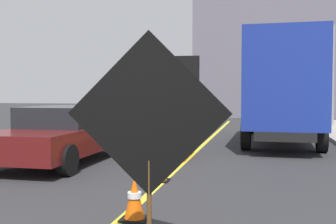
{
  "coord_description": "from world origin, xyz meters",
  "views": [
    {
      "loc": [
        1.83,
        -1.07,
        1.72
      ],
      "look_at": [
        0.3,
        5.7,
        1.4
      ],
      "focal_mm": 43.8,
      "sensor_mm": 36.0,
      "label": 1
    }
  ],
  "objects_px": {
    "pickup_car": "(61,134)",
    "traffic_cone_near_sign": "(134,199)",
    "roadwork_sign": "(149,118)",
    "arrow_board_trailer": "(170,139)",
    "box_truck": "(282,88)",
    "traffic_cone_mid_lane": "(160,165)",
    "highway_guide_sign": "(316,58)"
  },
  "relations": [
    {
      "from": "roadwork_sign",
      "to": "pickup_car",
      "type": "relative_size",
      "value": 0.53
    },
    {
      "from": "arrow_board_trailer",
      "to": "traffic_cone_near_sign",
      "type": "height_order",
      "value": "arrow_board_trailer"
    },
    {
      "from": "arrow_board_trailer",
      "to": "traffic_cone_near_sign",
      "type": "xyz_separation_m",
      "value": [
        0.73,
        -5.5,
        -0.19
      ]
    },
    {
      "from": "pickup_car",
      "to": "traffic_cone_near_sign",
      "type": "bearing_deg",
      "value": -51.92
    },
    {
      "from": "box_truck",
      "to": "traffic_cone_mid_lane",
      "type": "distance_m",
      "value": 7.51
    },
    {
      "from": "pickup_car",
      "to": "roadwork_sign",
      "type": "bearing_deg",
      "value": -55.22
    },
    {
      "from": "pickup_car",
      "to": "traffic_cone_near_sign",
      "type": "distance_m",
      "value": 5.11
    },
    {
      "from": "arrow_board_trailer",
      "to": "pickup_car",
      "type": "height_order",
      "value": "arrow_board_trailer"
    },
    {
      "from": "roadwork_sign",
      "to": "highway_guide_sign",
      "type": "distance_m",
      "value": 17.75
    },
    {
      "from": "arrow_board_trailer",
      "to": "traffic_cone_near_sign",
      "type": "relative_size",
      "value": 4.52
    },
    {
      "from": "roadwork_sign",
      "to": "highway_guide_sign",
      "type": "bearing_deg",
      "value": 77.88
    },
    {
      "from": "roadwork_sign",
      "to": "pickup_car",
      "type": "distance_m",
      "value": 6.56
    },
    {
      "from": "traffic_cone_near_sign",
      "to": "traffic_cone_mid_lane",
      "type": "bearing_deg",
      "value": 95.87
    },
    {
      "from": "roadwork_sign",
      "to": "traffic_cone_mid_lane",
      "type": "xyz_separation_m",
      "value": [
        -0.82,
        3.78,
        -1.16
      ]
    },
    {
      "from": "highway_guide_sign",
      "to": "traffic_cone_mid_lane",
      "type": "distance_m",
      "value": 14.55
    },
    {
      "from": "box_truck",
      "to": "highway_guide_sign",
      "type": "bearing_deg",
      "value": 73.87
    },
    {
      "from": "roadwork_sign",
      "to": "box_truck",
      "type": "bearing_deg",
      "value": 80.45
    },
    {
      "from": "pickup_car",
      "to": "highway_guide_sign",
      "type": "xyz_separation_m",
      "value": [
        7.42,
        11.9,
        2.73
      ]
    },
    {
      "from": "box_truck",
      "to": "highway_guide_sign",
      "type": "relative_size",
      "value": 1.58
    },
    {
      "from": "box_truck",
      "to": "arrow_board_trailer",
      "type": "bearing_deg",
      "value": -129.22
    },
    {
      "from": "roadwork_sign",
      "to": "traffic_cone_near_sign",
      "type": "relative_size",
      "value": 3.91
    },
    {
      "from": "box_truck",
      "to": "traffic_cone_mid_lane",
      "type": "relative_size",
      "value": 12.41
    },
    {
      "from": "roadwork_sign",
      "to": "arrow_board_trailer",
      "type": "relative_size",
      "value": 0.86
    },
    {
      "from": "pickup_car",
      "to": "traffic_cone_mid_lane",
      "type": "bearing_deg",
      "value": -28.51
    },
    {
      "from": "roadwork_sign",
      "to": "arrow_board_trailer",
      "type": "bearing_deg",
      "value": 100.81
    },
    {
      "from": "highway_guide_sign",
      "to": "arrow_board_trailer",
      "type": "bearing_deg",
      "value": -115.7
    },
    {
      "from": "highway_guide_sign",
      "to": "traffic_cone_near_sign",
      "type": "relative_size",
      "value": 8.37
    },
    {
      "from": "arrow_board_trailer",
      "to": "traffic_cone_near_sign",
      "type": "distance_m",
      "value": 5.55
    },
    {
      "from": "arrow_board_trailer",
      "to": "highway_guide_sign",
      "type": "height_order",
      "value": "highway_guide_sign"
    },
    {
      "from": "traffic_cone_near_sign",
      "to": "highway_guide_sign",
      "type": "bearing_deg",
      "value": 74.95
    },
    {
      "from": "highway_guide_sign",
      "to": "traffic_cone_near_sign",
      "type": "distance_m",
      "value": 16.77
    },
    {
      "from": "pickup_car",
      "to": "highway_guide_sign",
      "type": "distance_m",
      "value": 14.29
    }
  ]
}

